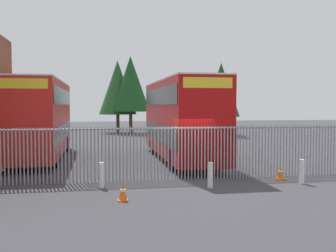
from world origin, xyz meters
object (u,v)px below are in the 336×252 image
object	(u,v)px
double_decker_bus_near_gate	(181,117)
double_decker_bus_behind_fence_left	(41,116)
traffic_cone_mid_forecourt	(123,192)
bollard_near_right	(302,172)
bollard_near_left	(102,175)
bollard_center_front	(210,175)
traffic_cone_by_gate	(281,172)

from	to	relation	value
double_decker_bus_near_gate	double_decker_bus_behind_fence_left	bearing A→B (deg)	165.59
traffic_cone_mid_forecourt	bollard_near_right	bearing A→B (deg)	12.01
double_decker_bus_behind_fence_left	bollard_near_left	size ratio (longest dim) A/B	11.38
double_decker_bus_near_gate	bollard_near_left	world-z (taller)	double_decker_bus_near_gate
bollard_near_left	traffic_cone_mid_forecourt	xyz separation A→B (m)	(0.65, -2.09, -0.19)
double_decker_bus_near_gate	bollard_center_front	world-z (taller)	double_decker_bus_near_gate
double_decker_bus_near_gate	traffic_cone_by_gate	size ratio (longest dim) A/B	18.32
bollard_near_right	bollard_center_front	bearing A→B (deg)	-178.58
bollard_near_right	traffic_cone_mid_forecourt	size ratio (longest dim) A/B	1.61
double_decker_bus_behind_fence_left	bollard_center_front	xyz separation A→B (m)	(7.28, -9.25, -1.95)
bollard_center_front	traffic_cone_by_gate	bearing A→B (deg)	17.23
double_decker_bus_near_gate	double_decker_bus_behind_fence_left	distance (m)	7.96
double_decker_bus_near_gate	traffic_cone_mid_forecourt	world-z (taller)	double_decker_bus_near_gate
double_decker_bus_behind_fence_left	bollard_near_right	world-z (taller)	double_decker_bus_behind_fence_left
double_decker_bus_near_gate	bollard_center_front	xyz separation A→B (m)	(-0.43, -7.26, -1.95)
bollard_near_right	double_decker_bus_near_gate	bearing A→B (deg)	114.71
bollard_center_front	bollard_near_right	distance (m)	3.73
bollard_center_front	traffic_cone_by_gate	world-z (taller)	bollard_center_front
bollard_center_front	bollard_near_right	bearing A→B (deg)	1.42
bollard_near_right	traffic_cone_by_gate	size ratio (longest dim) A/B	1.61
traffic_cone_by_gate	double_decker_bus_behind_fence_left	bearing A→B (deg)	142.21
double_decker_bus_near_gate	traffic_cone_by_gate	world-z (taller)	double_decker_bus_near_gate
double_decker_bus_near_gate	bollard_center_front	size ratio (longest dim) A/B	11.38
double_decker_bus_near_gate	bollard_center_front	bearing A→B (deg)	-93.42
bollard_near_left	traffic_cone_mid_forecourt	size ratio (longest dim) A/B	1.61
traffic_cone_by_gate	traffic_cone_mid_forecourt	bearing A→B (deg)	-159.85
double_decker_bus_behind_fence_left	bollard_near_right	size ratio (longest dim) A/B	11.38
double_decker_bus_behind_fence_left	double_decker_bus_near_gate	bearing A→B (deg)	-14.41
double_decker_bus_behind_fence_left	traffic_cone_by_gate	bearing A→B (deg)	-37.79
bollard_center_front	double_decker_bus_near_gate	bearing A→B (deg)	86.58
bollard_near_left	bollard_center_front	xyz separation A→B (m)	(3.98, -0.69, 0.00)
bollard_near_left	double_decker_bus_near_gate	bearing A→B (deg)	56.16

